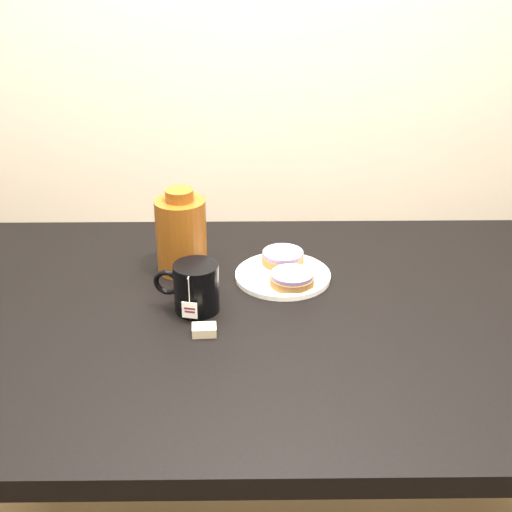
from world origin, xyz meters
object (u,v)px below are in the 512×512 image
teabag_pouch (204,330)px  bagel_front (292,279)px  table (283,348)px  bagel_package (181,234)px  bagel_back (283,257)px  mug (195,287)px  plate (283,275)px

teabag_pouch → bagel_front: bearing=44.7°
table → teabag_pouch: teabag_pouch is taller
bagel_front → bagel_package: 0.26m
bagel_back → teabag_pouch: (-0.16, -0.27, -0.02)m
mug → bagel_front: bearing=35.1°
table → bagel_back: bearing=88.0°
mug → bagel_back: bearing=57.7°
plate → table: bearing=-91.8°
table → bagel_back: (0.01, 0.20, 0.11)m
plate → bagel_front: size_ratio=1.85×
bagel_front → bagel_back: bearing=98.1°
table → mug: (-0.17, 0.02, 0.13)m
bagel_front → teabag_pouch: bagel_front is taller
plate → teabag_pouch: 0.27m
mug → teabag_pouch: bearing=-64.6°
table → bagel_package: bagel_package is taller
table → teabag_pouch: 0.19m
table → mug: bearing=174.9°
bagel_package → teabag_pouch: bearing=-77.0°
teabag_pouch → bagel_package: bearing=103.0°
table → plate: 0.17m
mug → bagel_package: (-0.04, 0.17, 0.04)m
mug → table: bearing=7.5°
table → bagel_package: bearing=138.6°
bagel_package → bagel_back: bearing=2.2°
table → bagel_package: size_ratio=7.51×
teabag_pouch → mug: bearing=102.9°
bagel_back → mug: bearing=-134.9°
table → plate: size_ratio=6.87×
plate → mug: mug is taller
bagel_front → bagel_package: bagel_package is taller
bagel_front → mug: (-0.19, -0.08, 0.03)m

